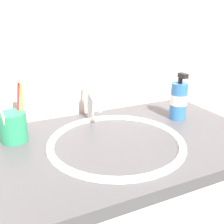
% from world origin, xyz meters
% --- Properties ---
extents(tiled_wall_back, '(2.20, 0.04, 2.40)m').
position_xyz_m(tiled_wall_back, '(0.00, 0.30, 1.20)').
color(tiled_wall_back, beige).
rests_on(tiled_wall_back, ground).
extents(sink_basin, '(0.42, 0.42, 0.12)m').
position_xyz_m(sink_basin, '(0.04, -0.01, 0.81)').
color(sink_basin, white).
rests_on(sink_basin, vanity_counter).
extents(faucet, '(0.02, 0.14, 0.13)m').
position_xyz_m(faucet, '(0.04, 0.19, 0.92)').
color(faucet, silver).
rests_on(faucet, sink_basin).
extents(toothbrush_cup, '(0.08, 0.08, 0.09)m').
position_xyz_m(toothbrush_cup, '(-0.24, 0.13, 0.90)').
color(toothbrush_cup, '#2D9966').
rests_on(toothbrush_cup, vanity_counter).
extents(toothbrush_red, '(0.04, 0.03, 0.20)m').
position_xyz_m(toothbrush_red, '(-0.22, 0.15, 0.97)').
color(toothbrush_red, red).
rests_on(toothbrush_red, toothbrush_cup).
extents(toothbrush_white, '(0.03, 0.03, 0.20)m').
position_xyz_m(toothbrush_white, '(-0.27, 0.10, 0.97)').
color(toothbrush_white, white).
rests_on(toothbrush_white, toothbrush_cup).
extents(toothbrush_yellow, '(0.03, 0.02, 0.19)m').
position_xyz_m(toothbrush_yellow, '(-0.21, 0.15, 0.97)').
color(toothbrush_yellow, yellow).
rests_on(toothbrush_yellow, toothbrush_cup).
extents(soap_dispenser, '(0.06, 0.06, 0.17)m').
position_xyz_m(soap_dispenser, '(0.33, 0.07, 0.92)').
color(soap_dispenser, '#3372BF').
rests_on(soap_dispenser, vanity_counter).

